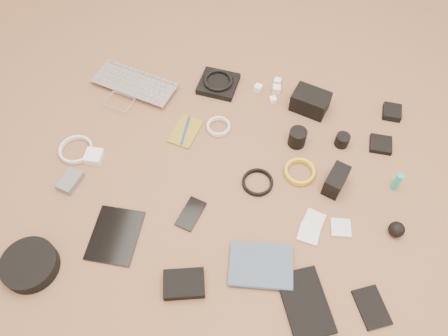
# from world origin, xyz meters

# --- Properties ---
(laptop) EXTENTS (0.42, 0.35, 0.03)m
(laptop) POSITION_xyz_m (-0.48, 0.35, 0.01)
(laptop) COLOR silver
(laptop) RESTS_ON ground
(headphone_pouch) EXTENTS (0.18, 0.17, 0.03)m
(headphone_pouch) POSITION_xyz_m (-0.10, 0.46, 0.01)
(headphone_pouch) COLOR black
(headphone_pouch) RESTS_ON ground
(headphones) EXTENTS (0.15, 0.15, 0.02)m
(headphones) POSITION_xyz_m (-0.10, 0.46, 0.04)
(headphones) COLOR black
(headphones) RESTS_ON headphone_pouch
(charger_a) EXTENTS (0.04, 0.04, 0.03)m
(charger_a) POSITION_xyz_m (0.07, 0.46, 0.01)
(charger_a) COLOR white
(charger_a) RESTS_ON ground
(charger_b) EXTENTS (0.04, 0.04, 0.03)m
(charger_b) POSITION_xyz_m (0.15, 0.47, 0.02)
(charger_b) COLOR white
(charger_b) RESTS_ON ground
(charger_c) EXTENTS (0.03, 0.03, 0.03)m
(charger_c) POSITION_xyz_m (0.15, 0.51, 0.01)
(charger_c) COLOR white
(charger_c) RESTS_ON ground
(charger_d) EXTENTS (0.04, 0.04, 0.03)m
(charger_d) POSITION_xyz_m (0.14, 0.41, 0.01)
(charger_d) COLOR white
(charger_d) RESTS_ON ground
(dslr_camera) EXTENTS (0.17, 0.14, 0.09)m
(dslr_camera) POSITION_xyz_m (0.30, 0.39, 0.04)
(dslr_camera) COLOR black
(dslr_camera) RESTS_ON ground
(lens_pouch) EXTENTS (0.08, 0.09, 0.03)m
(lens_pouch) POSITION_xyz_m (0.64, 0.41, 0.01)
(lens_pouch) COLOR black
(lens_pouch) RESTS_ON ground
(notebook_olive) EXTENTS (0.13, 0.17, 0.01)m
(notebook_olive) POSITION_xyz_m (-0.19, 0.19, 0.00)
(notebook_olive) COLOR olive
(notebook_olive) RESTS_ON ground
(pen_blue) EXTENTS (0.01, 0.14, 0.01)m
(pen_blue) POSITION_xyz_m (-0.19, 0.19, 0.01)
(pen_blue) COLOR #123B96
(pen_blue) RESTS_ON notebook_olive
(cable_white_a) EXTENTS (0.11, 0.11, 0.01)m
(cable_white_a) POSITION_xyz_m (-0.06, 0.23, 0.01)
(cable_white_a) COLOR silver
(cable_white_a) RESTS_ON ground
(lens_a) EXTENTS (0.09, 0.09, 0.07)m
(lens_a) POSITION_xyz_m (0.26, 0.20, 0.04)
(lens_a) COLOR black
(lens_a) RESTS_ON ground
(lens_b) EXTENTS (0.07, 0.07, 0.05)m
(lens_b) POSITION_xyz_m (0.44, 0.22, 0.03)
(lens_b) COLOR black
(lens_b) RESTS_ON ground
(card_reader) EXTENTS (0.09, 0.09, 0.02)m
(card_reader) POSITION_xyz_m (0.59, 0.24, 0.01)
(card_reader) COLOR black
(card_reader) RESTS_ON ground
(power_brick) EXTENTS (0.07, 0.07, 0.03)m
(power_brick) POSITION_xyz_m (-0.52, 0.01, 0.01)
(power_brick) COLOR white
(power_brick) RESTS_ON ground
(cable_white_b) EXTENTS (0.17, 0.17, 0.01)m
(cable_white_b) POSITION_xyz_m (-0.60, 0.03, 0.01)
(cable_white_b) COLOR silver
(cable_white_b) RESTS_ON ground
(cable_black) EXTENTS (0.13, 0.13, 0.01)m
(cable_black) POSITION_xyz_m (0.12, -0.01, 0.01)
(cable_black) COLOR black
(cable_black) RESTS_ON ground
(cable_yellow) EXTENTS (0.14, 0.14, 0.01)m
(cable_yellow) POSITION_xyz_m (0.28, 0.06, 0.01)
(cable_yellow) COLOR gold
(cable_yellow) RESTS_ON ground
(flash) EXTENTS (0.10, 0.13, 0.08)m
(flash) POSITION_xyz_m (0.41, 0.02, 0.04)
(flash) COLOR black
(flash) RESTS_ON ground
(lens_cleaner) EXTENTS (0.03, 0.03, 0.09)m
(lens_cleaner) POSITION_xyz_m (0.63, 0.05, 0.04)
(lens_cleaner) COLOR #1AA994
(lens_cleaner) RESTS_ON ground
(battery_charger) EXTENTS (0.09, 0.11, 0.03)m
(battery_charger) POSITION_xyz_m (-0.58, -0.12, 0.01)
(battery_charger) COLOR #5B5C60
(battery_charger) RESTS_ON ground
(tablet) EXTENTS (0.17, 0.21, 0.01)m
(tablet) POSITION_xyz_m (-0.35, -0.30, 0.00)
(tablet) COLOR black
(tablet) RESTS_ON ground
(phone) EXTENTS (0.10, 0.14, 0.01)m
(phone) POSITION_xyz_m (-0.10, -0.18, 0.00)
(phone) COLOR black
(phone) RESTS_ON ground
(filter_case_left) EXTENTS (0.08, 0.08, 0.01)m
(filter_case_left) POSITION_xyz_m (0.33, -0.19, 0.01)
(filter_case_left) COLOR silver
(filter_case_left) RESTS_ON ground
(filter_case_mid) EXTENTS (0.09, 0.09, 0.01)m
(filter_case_mid) POSITION_xyz_m (0.34, -0.13, 0.00)
(filter_case_mid) COLOR silver
(filter_case_mid) RESTS_ON ground
(filter_case_right) EXTENTS (0.07, 0.07, 0.01)m
(filter_case_right) POSITION_xyz_m (0.44, -0.15, 0.00)
(filter_case_right) COLOR silver
(filter_case_right) RESTS_ON ground
(air_blower) EXTENTS (0.07, 0.07, 0.06)m
(air_blower) POSITION_xyz_m (0.62, -0.14, 0.03)
(air_blower) COLOR black
(air_blower) RESTS_ON ground
(headphone_case) EXTENTS (0.21, 0.21, 0.05)m
(headphone_case) POSITION_xyz_m (-0.59, -0.46, 0.03)
(headphone_case) COLOR black
(headphone_case) RESTS_ON ground
(drive_case) EXTENTS (0.15, 0.12, 0.03)m
(drive_case) POSITION_xyz_m (-0.07, -0.44, 0.02)
(drive_case) COLOR black
(drive_case) RESTS_ON ground
(paperback) EXTENTS (0.22, 0.17, 0.02)m
(paperback) POSITION_xyz_m (0.18, -0.42, 0.01)
(paperback) COLOR #3C4D65
(paperback) RESTS_ON ground
(notebook_black_a) EXTENTS (0.21, 0.26, 0.02)m
(notebook_black_a) POSITION_xyz_m (0.33, -0.44, 0.01)
(notebook_black_a) COLOR black
(notebook_black_a) RESTS_ON ground
(notebook_black_b) EXTENTS (0.13, 0.15, 0.01)m
(notebook_black_b) POSITION_xyz_m (0.54, -0.42, 0.01)
(notebook_black_b) COLOR black
(notebook_black_b) RESTS_ON ground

